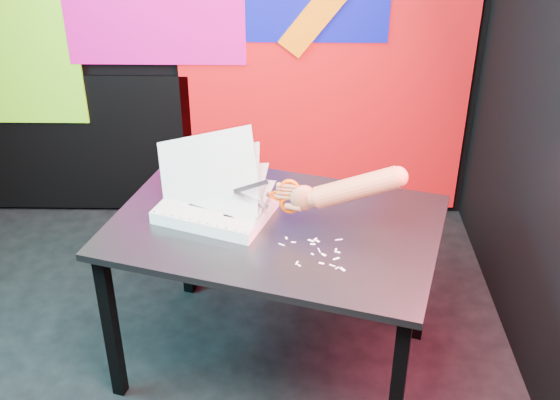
{
  "coord_description": "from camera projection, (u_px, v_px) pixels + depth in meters",
  "views": [
    {
      "loc": [
        0.47,
        -2.16,
        2.27
      ],
      "look_at": [
        0.43,
        0.17,
        0.87
      ],
      "focal_mm": 45.0,
      "sensor_mm": 36.0,
      "label": 1
    }
  ],
  "objects": [
    {
      "name": "printout_stack",
      "position": [
        215.0,
        207.0,
        2.83
      ],
      "size": [
        0.51,
        0.45,
        0.39
      ],
      "rotation": [
        0.0,
        0.0,
        -0.36
      ],
      "color": "silver",
      "rests_on": "work_table"
    },
    {
      "name": "paper_clippings",
      "position": [
        320.0,
        252.0,
        2.62
      ],
      "size": [
        0.25,
        0.22,
        0.0
      ],
      "color": "white",
      "rests_on": "work_table"
    },
    {
      "name": "hand_forearm",
      "position": [
        347.0,
        189.0,
        2.62
      ],
      "size": [
        0.47,
        0.14,
        0.22
      ],
      "rotation": [
        0.0,
        0.0,
        -0.16
      ],
      "color": "#95602F",
      "rests_on": "work_table"
    },
    {
      "name": "work_table",
      "position": [
        275.0,
        240.0,
        2.84
      ],
      "size": [
        1.48,
        1.19,
        0.75
      ],
      "rotation": [
        0.0,
        0.0,
        -0.29
      ],
      "color": "black",
      "rests_on": "ground"
    },
    {
      "name": "room",
      "position": [
        151.0,
        101.0,
        2.33
      ],
      "size": [
        3.01,
        3.01,
        2.71
      ],
      "color": "black",
      "rests_on": "ground"
    },
    {
      "name": "backdrop",
      "position": [
        216.0,
        62.0,
        3.79
      ],
      "size": [
        2.88,
        0.05,
        2.08
      ],
      "color": "red",
      "rests_on": "ground"
    },
    {
      "name": "scissors",
      "position": [
        285.0,
        196.0,
        2.68
      ],
      "size": [
        0.26,
        0.05,
        0.15
      ],
      "rotation": [
        0.0,
        0.0,
        -0.16
      ],
      "color": "silver",
      "rests_on": "printout_stack"
    }
  ]
}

